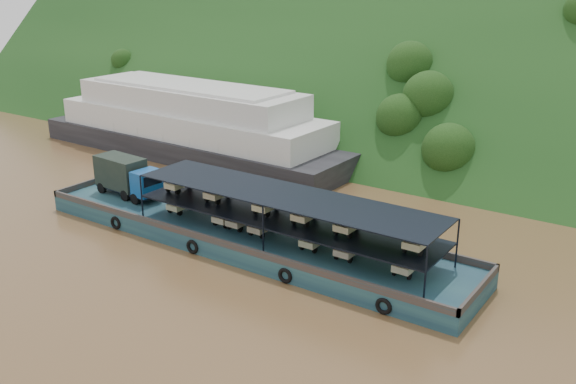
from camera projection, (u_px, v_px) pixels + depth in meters
The scene contains 4 objects.
ground at pixel (287, 250), 46.19m from camera, with size 160.00×160.00×0.00m, color brown.
hillside at pixel (463, 144), 74.22m from camera, with size 140.00×28.00×28.00m, color #153915.
cargo_barge at pixel (236, 227), 47.39m from camera, with size 35.00×7.18×4.54m.
passenger_ferry at pixel (191, 124), 69.26m from camera, with size 38.16×10.17×7.69m.
Camera 1 is at (23.94, -34.80, 19.14)m, focal length 40.00 mm.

